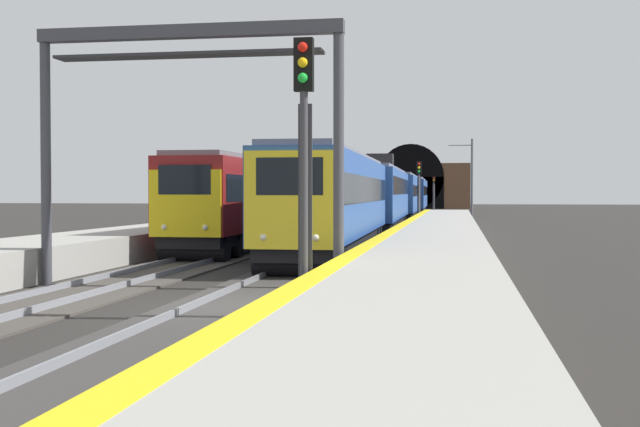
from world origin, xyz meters
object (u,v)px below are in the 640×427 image
object	(u,v)px
railway_signal_near	(304,151)
railway_signal_far	(434,191)
catenary_mast_near	(472,178)
train_main_approaching	(392,195)
railway_signal_mid	(419,186)
overhead_signal_gantry	(187,90)
train_adjacent_platform	(293,197)

from	to	relation	value
railway_signal_near	railway_signal_far	xyz separation A→B (m)	(89.90, -0.00, -0.65)
railway_signal_far	catenary_mast_near	bearing A→B (deg)	9.04
catenary_mast_near	railway_signal_near	bearing A→B (deg)	176.08
train_main_approaching	railway_signal_far	bearing A→B (deg)	176.52
railway_signal_mid	train_main_approaching	bearing A→B (deg)	-32.68
railway_signal_mid	overhead_signal_gantry	xyz separation A→B (m)	(-43.88, 4.14, 2.26)
train_main_approaching	railway_signal_far	size ratio (longest dim) A/B	17.11
railway_signal_near	catenary_mast_near	xyz separation A→B (m)	(62.81, -4.31, 0.56)
train_main_approaching	railway_signal_near	bearing A→B (deg)	1.36
railway_signal_far	overhead_signal_gantry	world-z (taller)	overhead_signal_gantry
railway_signal_near	railway_signal_far	bearing A→B (deg)	-180.00
train_adjacent_platform	railway_signal_near	size ratio (longest dim) A/B	6.70
train_adjacent_platform	railway_signal_mid	world-z (taller)	railway_signal_mid
railway_signal_mid	railway_signal_far	bearing A→B (deg)	-180.00
train_main_approaching	railway_signal_near	xyz separation A→B (m)	(-46.04, -1.90, 1.04)
catenary_mast_near	railway_signal_mid	bearing A→B (deg)	162.67
train_main_approaching	overhead_signal_gantry	bearing A→B (deg)	-4.14
train_adjacent_platform	railway_signal_mid	size ratio (longest dim) A/B	7.51
railway_signal_near	overhead_signal_gantry	world-z (taller)	overhead_signal_gantry
train_main_approaching	train_adjacent_platform	world-z (taller)	train_main_approaching
railway_signal_far	train_adjacent_platform	bearing A→B (deg)	-6.11
train_adjacent_platform	railway_signal_mid	bearing A→B (deg)	161.76
train_adjacent_platform	railway_signal_far	bearing A→B (deg)	174.48
train_adjacent_platform	overhead_signal_gantry	world-z (taller)	overhead_signal_gantry
train_main_approaching	railway_signal_mid	bearing A→B (deg)	146.32
train_main_approaching	railway_signal_near	distance (m)	46.09
train_adjacent_platform	railway_signal_far	xyz separation A→B (m)	(59.64, -6.39, 0.41)
railway_signal_near	train_main_approaching	bearing A→B (deg)	-177.64
train_main_approaching	railway_signal_mid	size ratio (longest dim) A/B	15.69
train_adjacent_platform	overhead_signal_gantry	bearing A→B (deg)	5.69
train_main_approaching	overhead_signal_gantry	world-z (taller)	overhead_signal_gantry
railway_signal_far	catenary_mast_near	xyz separation A→B (m)	(-27.09, -4.31, 1.21)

